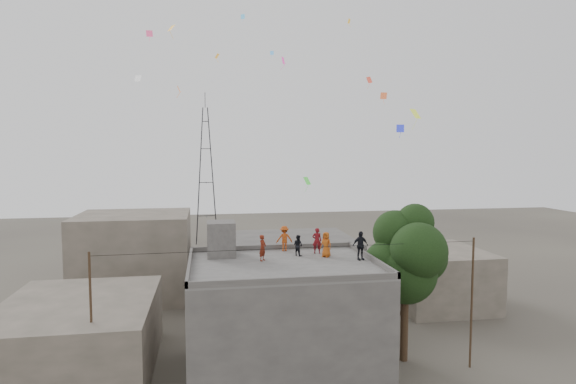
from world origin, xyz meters
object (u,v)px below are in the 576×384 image
tree (408,257)px  person_red_adult (317,241)px  transmission_tower (206,175)px  person_dark_adult (360,246)px  stair_head_box (221,239)px

tree → person_red_adult: tree is taller
transmission_tower → person_dark_adult: bearing=-78.1°
stair_head_box → tree: (10.57, -2.00, -1.00)m
tree → transmission_tower: transmission_tower is taller
transmission_tower → tree: bearing=-73.9°
stair_head_box → person_red_adult: (5.62, -0.25, -0.24)m
tree → person_dark_adult: bearing=-173.3°
person_red_adult → person_dark_adult: size_ratio=0.95×
tree → person_dark_adult: (-2.97, -0.35, 0.80)m
transmission_tower → stair_head_box: bearing=-88.8°
stair_head_box → transmission_tower: (-0.80, 37.40, 1.97)m
stair_head_box → person_dark_adult: stair_head_box is taller
person_red_adult → transmission_tower: bearing=-68.5°
stair_head_box → person_red_adult: 5.63m
stair_head_box → person_red_adult: stair_head_box is taller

